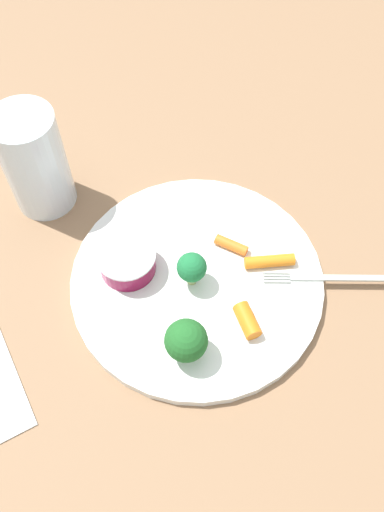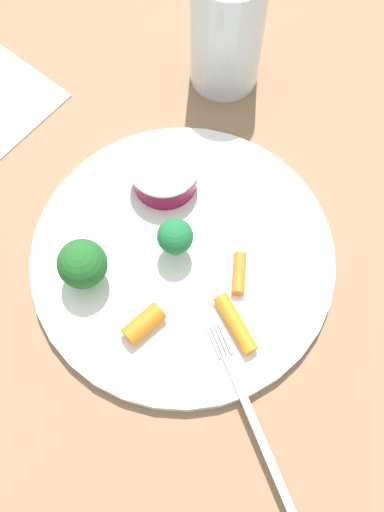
{
  "view_description": "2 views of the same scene",
  "coord_description": "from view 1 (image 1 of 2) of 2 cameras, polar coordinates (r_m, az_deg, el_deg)",
  "views": [
    {
      "loc": [
        -0.23,
        0.17,
        0.51
      ],
      "look_at": [
        0.02,
        -0.0,
        0.03
      ],
      "focal_mm": 38.42,
      "sensor_mm": 36.0,
      "label": 1
    },
    {
      "loc": [
        -0.17,
        -0.11,
        0.48
      ],
      "look_at": [
        -0.0,
        -0.01,
        0.02
      ],
      "focal_mm": 40.7,
      "sensor_mm": 36.0,
      "label": 2
    }
  ],
  "objects": [
    {
      "name": "ground_plane",
      "position": [
        0.59,
        0.51,
        -2.83
      ],
      "size": [
        2.4,
        2.4,
        0.0
      ],
      "primitive_type": "plane",
      "color": "#8C6A4B"
    },
    {
      "name": "plate",
      "position": [
        0.58,
        0.52,
        -2.54
      ],
      "size": [
        0.27,
        0.27,
        0.01
      ],
      "primitive_type": "cylinder",
      "color": "white",
      "rests_on": "ground_plane"
    },
    {
      "name": "sauce_cup",
      "position": [
        0.57,
        -6.78,
        -0.5
      ],
      "size": [
        0.06,
        0.06,
        0.03
      ],
      "color": "maroon",
      "rests_on": "plate"
    },
    {
      "name": "broccoli_floret_0",
      "position": [
        0.51,
        -0.62,
        -8.8
      ],
      "size": [
        0.04,
        0.04,
        0.05
      ],
      "color": "#95C05A",
      "rests_on": "plate"
    },
    {
      "name": "broccoli_floret_1",
      "position": [
        0.55,
        0.07,
        -1.36
      ],
      "size": [
        0.03,
        0.03,
        0.04
      ],
      "color": "#97A966",
      "rests_on": "plate"
    },
    {
      "name": "carrot_stick_0",
      "position": [
        0.59,
        4.12,
        1.14
      ],
      "size": [
        0.04,
        0.03,
        0.01
      ],
      "primitive_type": "cylinder",
      "rotation": [
        1.57,
        0.0,
        2.04
      ],
      "color": "orange",
      "rests_on": "plate"
    },
    {
      "name": "carrot_stick_1",
      "position": [
        0.55,
        5.77,
        -6.7
      ],
      "size": [
        0.04,
        0.03,
        0.02
      ],
      "primitive_type": "cylinder",
      "rotation": [
        1.57,
        0.0,
        4.44
      ],
      "color": "orange",
      "rests_on": "plate"
    },
    {
      "name": "carrot_stick_2",
      "position": [
        0.58,
        8.08,
        -0.54
      ],
      "size": [
        0.04,
        0.05,
        0.01
      ],
      "primitive_type": "cylinder",
      "rotation": [
        1.57,
        0.0,
        2.61
      ],
      "color": "orange",
      "rests_on": "plate"
    },
    {
      "name": "fork",
      "position": [
        0.6,
        15.81,
        -2.23
      ],
      "size": [
        0.12,
        0.15,
        0.0
      ],
      "color": "#B5BDB5",
      "rests_on": "plate"
    },
    {
      "name": "drinking_glass",
      "position": [
        0.63,
        -16.06,
        9.42
      ],
      "size": [
        0.07,
        0.07,
        0.13
      ],
      "primitive_type": "cylinder",
      "color": "silver",
      "rests_on": "ground_plane"
    }
  ]
}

